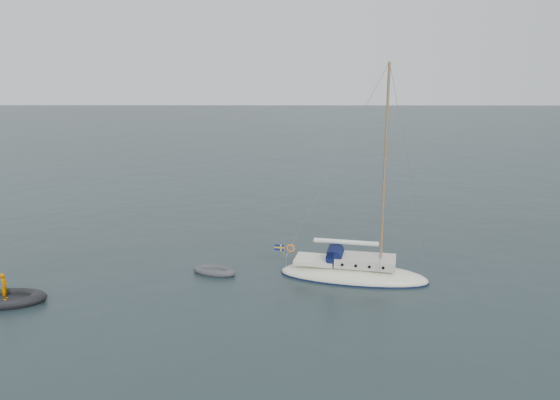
{
  "coord_description": "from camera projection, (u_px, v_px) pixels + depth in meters",
  "views": [
    {
      "loc": [
        -0.12,
        -25.88,
        11.2
      ],
      "look_at": [
        -0.39,
        0.0,
        4.98
      ],
      "focal_mm": 35.0,
      "sensor_mm": 36.0,
      "label": 1
    }
  ],
  "objects": [
    {
      "name": "ground",
      "position": [
        288.0,
        295.0,
        27.77
      ],
      "size": [
        300.0,
        300.0,
        0.0
      ],
      "primitive_type": "plane",
      "color": "black",
      "rests_on": "ground"
    },
    {
      "name": "sailboat",
      "position": [
        354.0,
        263.0,
        29.76
      ],
      "size": [
        8.5,
        2.55,
        12.1
      ],
      "rotation": [
        0.0,
        0.0,
        -0.21
      ],
      "color": "white",
      "rests_on": "ground"
    },
    {
      "name": "dinghy",
      "position": [
        214.0,
        271.0,
        30.65
      ],
      "size": [
        2.57,
        1.16,
        0.37
      ],
      "rotation": [
        0.0,
        0.0,
        -0.32
      ],
      "color": "#46464A",
      "rests_on": "ground"
    },
    {
      "name": "rib",
      "position": [
        1.0,
        299.0,
        26.7
      ],
      "size": [
        4.31,
        1.96,
        1.59
      ],
      "rotation": [
        0.0,
        0.0,
        0.16
      ],
      "color": "black",
      "rests_on": "ground"
    }
  ]
}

